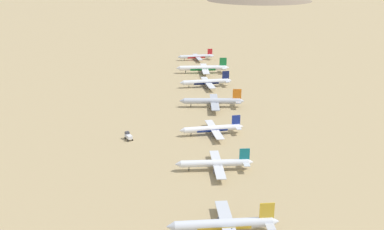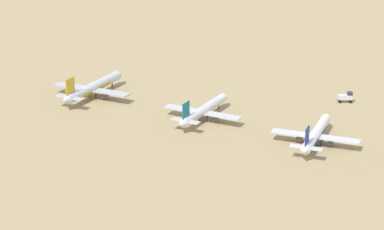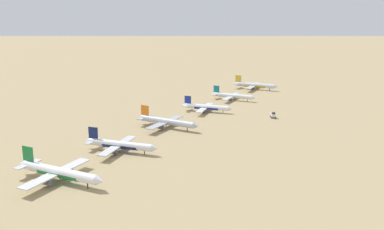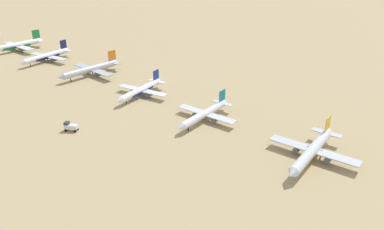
{
  "view_description": "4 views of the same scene",
  "coord_description": "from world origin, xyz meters",
  "px_view_note": "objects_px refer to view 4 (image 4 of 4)",
  "views": [
    {
      "loc": [
        18.39,
        262.38,
        89.23
      ],
      "look_at": [
        10.79,
        26.98,
        4.65
      ],
      "focal_mm": 41.37,
      "sensor_mm": 36.0,
      "label": 1
    },
    {
      "loc": [
        -216.77,
        -34.82,
        92.11
      ],
      "look_at": [
        -5.49,
        86.91,
        4.07
      ],
      "focal_mm": 72.6,
      "sensor_mm": 36.0,
      "label": 2
    },
    {
      "loc": [
        117.29,
        -202.06,
        68.12
      ],
      "look_at": [
        8.23,
        9.79,
        6.9
      ],
      "focal_mm": 39.7,
      "sensor_mm": 36.0,
      "label": 3
    },
    {
      "loc": [
        112.99,
        171.11,
        67.58
      ],
      "look_at": [
        8.67,
        84.69,
        4.36
      ],
      "focal_mm": 33.75,
      "sensor_mm": 36.0,
      "label": 4
    }
  ],
  "objects_px": {
    "parked_jet_4": "(141,90)",
    "parked_jet_6": "(313,150)",
    "parked_jet_3": "(92,69)",
    "parked_jet_5": "(205,114)",
    "service_truck": "(70,126)",
    "parked_jet_2": "(47,56)",
    "parked_jet_1": "(16,45)"
  },
  "relations": [
    {
      "from": "parked_jet_4",
      "to": "parked_jet_6",
      "type": "height_order",
      "value": "parked_jet_6"
    },
    {
      "from": "parked_jet_3",
      "to": "parked_jet_4",
      "type": "xyz_separation_m",
      "value": [
        3.71,
        45.31,
        -0.64
      ]
    },
    {
      "from": "parked_jet_5",
      "to": "service_truck",
      "type": "relative_size",
      "value": 6.14
    },
    {
      "from": "parked_jet_5",
      "to": "parked_jet_4",
      "type": "bearing_deg",
      "value": -92.48
    },
    {
      "from": "parked_jet_2",
      "to": "parked_jet_5",
      "type": "bearing_deg",
      "value": 88.11
    },
    {
      "from": "parked_jet_4",
      "to": "service_truck",
      "type": "relative_size",
      "value": 6.11
    },
    {
      "from": "parked_jet_2",
      "to": "parked_jet_3",
      "type": "relative_size",
      "value": 0.95
    },
    {
      "from": "parked_jet_2",
      "to": "parked_jet_6",
      "type": "height_order",
      "value": "parked_jet_6"
    },
    {
      "from": "parked_jet_1",
      "to": "parked_jet_3",
      "type": "height_order",
      "value": "parked_jet_1"
    },
    {
      "from": "parked_jet_5",
      "to": "parked_jet_1",
      "type": "bearing_deg",
      "value": -91.44
    },
    {
      "from": "parked_jet_4",
      "to": "service_truck",
      "type": "height_order",
      "value": "parked_jet_4"
    },
    {
      "from": "parked_jet_6",
      "to": "service_truck",
      "type": "relative_size",
      "value": 6.84
    },
    {
      "from": "parked_jet_1",
      "to": "parked_jet_5",
      "type": "xyz_separation_m",
      "value": [
        4.36,
        173.15,
        -0.77
      ]
    },
    {
      "from": "parked_jet_5",
      "to": "parked_jet_2",
      "type": "bearing_deg",
      "value": -91.89
    },
    {
      "from": "parked_jet_5",
      "to": "parked_jet_3",
      "type": "bearing_deg",
      "value": -93.63
    },
    {
      "from": "parked_jet_5",
      "to": "service_truck",
      "type": "bearing_deg",
      "value": -40.63
    },
    {
      "from": "parked_jet_2",
      "to": "parked_jet_6",
      "type": "bearing_deg",
      "value": 88.35
    },
    {
      "from": "parked_jet_3",
      "to": "service_truck",
      "type": "height_order",
      "value": "parked_jet_3"
    },
    {
      "from": "parked_jet_2",
      "to": "service_truck",
      "type": "height_order",
      "value": "parked_jet_2"
    },
    {
      "from": "parked_jet_2",
      "to": "service_truck",
      "type": "distance_m",
      "value": 107.31
    },
    {
      "from": "parked_jet_1",
      "to": "parked_jet_5",
      "type": "bearing_deg",
      "value": 88.56
    },
    {
      "from": "parked_jet_2",
      "to": "service_truck",
      "type": "xyz_separation_m",
      "value": [
        46.47,
        96.72,
        -1.65
      ]
    },
    {
      "from": "parked_jet_5",
      "to": "parked_jet_6",
      "type": "xyz_separation_m",
      "value": [
        0.84,
        47.63,
        0.34
      ]
    },
    {
      "from": "parked_jet_3",
      "to": "parked_jet_5",
      "type": "relative_size",
      "value": 1.17
    },
    {
      "from": "parked_jet_3",
      "to": "parked_jet_2",
      "type": "bearing_deg",
      "value": -88.57
    },
    {
      "from": "parked_jet_1",
      "to": "parked_jet_4",
      "type": "relative_size",
      "value": 1.25
    },
    {
      "from": "service_truck",
      "to": "parked_jet_4",
      "type": "bearing_deg",
      "value": -172.87
    },
    {
      "from": "service_truck",
      "to": "parked_jet_3",
      "type": "bearing_deg",
      "value": -133.14
    },
    {
      "from": "parked_jet_3",
      "to": "parked_jet_6",
      "type": "height_order",
      "value": "parked_jet_3"
    },
    {
      "from": "parked_jet_4",
      "to": "service_truck",
      "type": "distance_m",
      "value": 44.27
    },
    {
      "from": "parked_jet_1",
      "to": "service_truck",
      "type": "relative_size",
      "value": 7.61
    },
    {
      "from": "parked_jet_1",
      "to": "parked_jet_3",
      "type": "distance_m",
      "value": 86.23
    }
  ]
}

